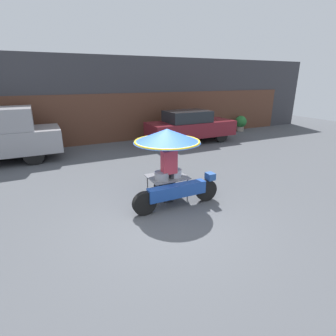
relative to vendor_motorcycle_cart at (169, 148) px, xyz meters
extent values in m
plane|color=#4C4F54|center=(-0.56, -0.90, -1.42)|extent=(36.00, 36.00, 0.00)
cube|color=#38383D|center=(-0.56, 8.30, 0.65)|extent=(28.00, 2.00, 4.14)
cube|color=#563323|center=(-0.56, 7.27, -0.22)|extent=(23.80, 0.06, 2.40)
cylinder|color=black|center=(0.87, -0.49, -1.13)|extent=(0.58, 0.14, 0.58)
cylinder|color=black|center=(-0.88, -0.49, -1.13)|extent=(0.58, 0.14, 0.58)
cube|color=#1E479E|center=(-0.01, -0.49, -0.97)|extent=(1.54, 0.24, 0.32)
cube|color=#234C93|center=(0.97, -0.49, -0.75)|extent=(0.20, 0.24, 0.18)
cylinder|color=black|center=(-0.01, 0.33, -1.16)|extent=(0.52, 0.14, 0.52)
cylinder|color=#515156|center=(0.42, -0.27, -1.11)|extent=(0.03, 0.03, 0.62)
cylinder|color=#515156|center=(0.42, 0.43, -1.11)|extent=(0.03, 0.03, 0.62)
cylinder|color=#515156|center=(-0.43, -0.27, -1.11)|extent=(0.03, 0.03, 0.62)
cylinder|color=#515156|center=(-0.43, 0.43, -1.11)|extent=(0.03, 0.03, 0.62)
cube|color=gray|center=(-0.01, 0.08, -0.79)|extent=(1.00, 0.83, 0.02)
cylinder|color=#B2B2B7|center=(-0.01, 0.08, -0.32)|extent=(0.03, 0.03, 0.93)
cone|color=blue|center=(-0.01, 0.08, 0.31)|extent=(1.71, 1.71, 0.34)
torus|color=yellow|center=(-0.01, 0.08, 0.16)|extent=(1.68, 1.68, 0.05)
cylinder|color=#939399|center=(-0.23, -0.07, -0.68)|extent=(0.37, 0.37, 0.21)
cylinder|color=#B7B7BC|center=(0.17, -0.04, -0.68)|extent=(0.33, 0.33, 0.21)
cylinder|color=#939399|center=(-0.06, 0.25, -0.74)|extent=(0.31, 0.31, 0.08)
cylinder|color=#1E936B|center=(0.27, 0.31, -0.67)|extent=(0.20, 0.20, 0.24)
cylinder|color=#2D2D33|center=(-0.13, -0.10, -1.03)|extent=(0.14, 0.14, 0.80)
cylinder|color=#2D2D33|center=(0.05, -0.10, -1.03)|extent=(0.14, 0.14, 0.80)
cube|color=#C13847|center=(-0.04, -0.10, -0.33)|extent=(0.38, 0.22, 0.60)
sphere|color=#A87A5B|center=(-0.04, -0.10, 0.08)|extent=(0.22, 0.22, 0.22)
cylinder|color=black|center=(5.36, 4.83, -1.09)|extent=(0.66, 0.20, 0.66)
cylinder|color=black|center=(5.36, 6.28, -1.09)|extent=(0.66, 0.20, 0.66)
cylinder|color=black|center=(2.61, 4.83, -1.09)|extent=(0.66, 0.20, 0.66)
cylinder|color=black|center=(2.61, 6.28, -1.09)|extent=(0.66, 0.20, 0.66)
cube|color=maroon|center=(3.99, 5.56, -0.73)|extent=(4.44, 1.70, 0.72)
cube|color=#1E2328|center=(3.76, 5.56, -0.10)|extent=(2.13, 1.50, 0.54)
cylinder|color=black|center=(-3.22, 4.98, -1.06)|extent=(0.73, 0.24, 0.73)
cylinder|color=black|center=(-3.22, 6.56, -1.06)|extent=(0.73, 0.24, 0.73)
cube|color=#939399|center=(-3.96, 5.77, 0.23)|extent=(1.81, 1.71, 0.83)
cylinder|color=gray|center=(8.25, 6.73, -1.28)|extent=(0.42, 0.42, 0.29)
sphere|color=#287033|center=(8.25, 6.73, -0.84)|extent=(0.70, 0.70, 0.70)
camera|label=1|loc=(-2.84, -5.75, 1.68)|focal=28.00mm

